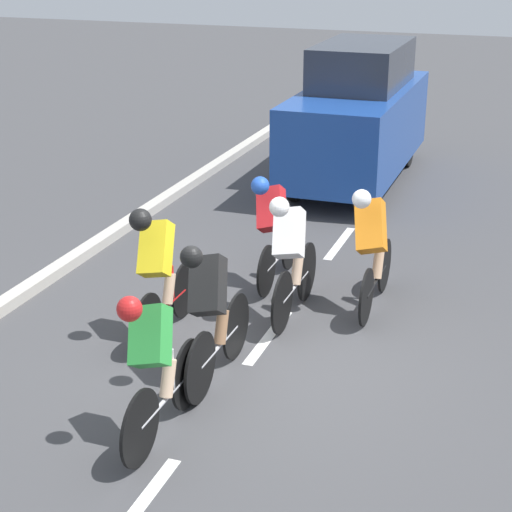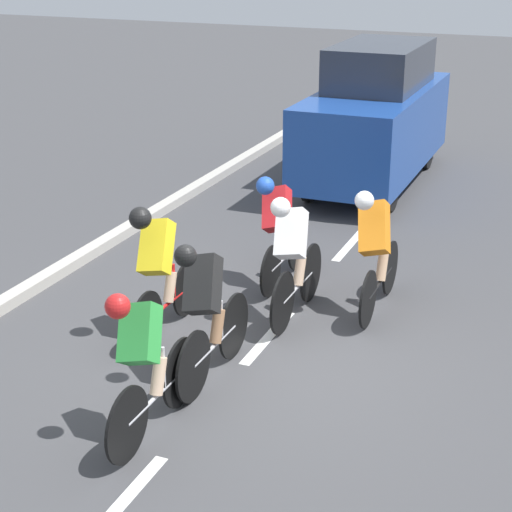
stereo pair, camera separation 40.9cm
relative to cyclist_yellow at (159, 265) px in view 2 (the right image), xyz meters
name	(u,v)px [view 2 (the right image)]	position (x,y,z in m)	size (l,w,h in m)	color
ground_plane	(253,355)	(-1.15, 0.09, -0.83)	(60.00, 60.00, 0.00)	#424244
lane_stripe_near	(120,505)	(-1.15, 2.84, -0.83)	(0.12, 1.40, 0.01)	white
lane_stripe_mid	(268,337)	(-1.15, -0.36, -0.83)	(0.12, 1.40, 0.01)	white
lane_stripe_far	(350,245)	(-1.15, -3.56, -0.83)	(0.12, 1.40, 0.01)	white
curb	(29,288)	(2.05, -0.36, -0.76)	(0.20, 24.73, 0.14)	#B7B2A8
cyclist_yellow	(159,265)	(0.00, 0.00, 0.00)	(0.42, 1.61, 1.55)	black
cyclist_red	(279,226)	(-0.70, -1.85, -0.05)	(0.45, 1.62, 1.47)	black
cyclist_green	(145,358)	(-0.86, 1.85, -0.07)	(0.44, 1.67, 1.46)	black
cyclist_black	(207,308)	(-0.93, 0.74, -0.04)	(0.45, 1.67, 1.52)	black
cyclist_orange	(376,247)	(-2.03, -1.49, -0.02)	(0.46, 1.71, 1.54)	black
cyclist_white	(293,254)	(-1.21, -0.95, -0.04)	(0.42, 1.69, 1.53)	black
support_car	(375,117)	(-0.61, -6.77, 0.36)	(1.70, 4.53, 2.42)	black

